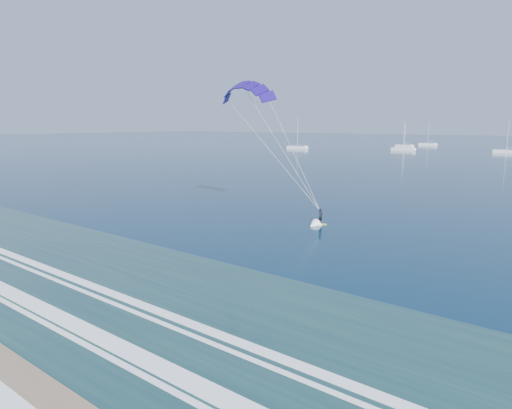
{
  "coord_description": "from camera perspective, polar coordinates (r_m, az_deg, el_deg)",
  "views": [
    {
      "loc": [
        31.22,
        -6.7,
        10.88
      ],
      "look_at": [
        3.89,
        27.97,
        3.01
      ],
      "focal_mm": 32.0,
      "sensor_mm": 36.0,
      "label": 1
    }
  ],
  "objects": [
    {
      "name": "sailboat_1",
      "position": [
        221.35,
        18.06,
        6.98
      ],
      "size": [
        7.99,
        2.4,
        11.07
      ],
      "color": "silver",
      "rests_on": "ground"
    },
    {
      "name": "sailboat_0",
      "position": [
        199.85,
        5.19,
        7.15
      ],
      "size": [
        9.74,
        2.4,
        13.1
      ],
      "color": "silver",
      "rests_on": "ground"
    },
    {
      "name": "kitesurfer_rig",
      "position": [
        50.55,
        2.8,
        7.64
      ],
      "size": [
        14.31,
        4.79,
        16.61
      ],
      "color": "#C2CE18",
      "rests_on": "ground"
    },
    {
      "name": "sailboat_2",
      "position": [
        243.37,
        20.67,
        7.07
      ],
      "size": [
        8.42,
        2.4,
        11.39
      ],
      "color": "silver",
      "rests_on": "ground"
    },
    {
      "name": "sailboat_3",
      "position": [
        193.4,
        28.8,
        5.85
      ],
      "size": [
        8.73,
        2.4,
        12.11
      ],
      "color": "silver",
      "rests_on": "ground"
    },
    {
      "name": "sailboat_7",
      "position": [
        194.96,
        17.93,
        6.63
      ],
      "size": [
        9.39,
        2.4,
        11.85
      ],
      "color": "silver",
      "rests_on": "ground"
    }
  ]
}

